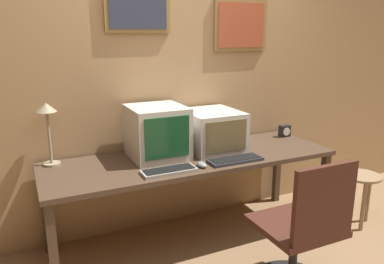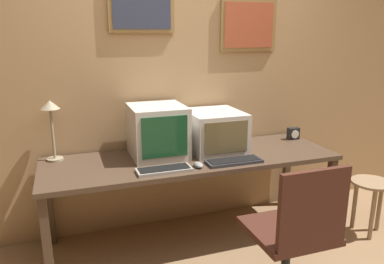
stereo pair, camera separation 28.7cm
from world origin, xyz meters
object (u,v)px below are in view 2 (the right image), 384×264
(keyboard_main, at_px, (164,170))
(desk_lamp, at_px, (51,115))
(monitor_left, at_px, (158,131))
(side_stool, at_px, (371,194))
(desk_clock, at_px, (293,133))
(monitor_right, at_px, (215,131))
(keyboard_side, at_px, (234,161))
(office_chair, at_px, (293,243))
(mouse_near_keyboard, at_px, (198,165))

(keyboard_main, bearing_deg, desk_lamp, 144.73)
(monitor_left, bearing_deg, side_stool, -16.69)
(side_stool, bearing_deg, desk_lamp, 165.07)
(keyboard_main, distance_m, side_stool, 1.78)
(desk_clock, distance_m, desk_lamp, 2.07)
(monitor_right, distance_m, keyboard_side, 0.38)
(office_chair, bearing_deg, keyboard_side, 99.06)
(desk_clock, height_order, desk_lamp, desk_lamp)
(monitor_left, relative_size, keyboard_side, 1.05)
(monitor_right, height_order, side_stool, monitor_right)
(monitor_right, height_order, keyboard_main, monitor_right)
(mouse_near_keyboard, xyz_separation_m, desk_clock, (1.07, 0.42, 0.04))
(office_chair, height_order, side_stool, office_chair)
(desk_clock, bearing_deg, desk_lamp, 177.45)
(desk_lamp, xyz_separation_m, office_chair, (1.36, -1.16, -0.67))
(monitor_right, xyz_separation_m, office_chair, (0.12, -1.01, -0.48))
(monitor_left, bearing_deg, desk_lamp, 169.04)
(keyboard_main, relative_size, mouse_near_keyboard, 3.70)
(desk_clock, height_order, office_chair, office_chair)
(monitor_left, relative_size, desk_clock, 4.18)
(monitor_right, relative_size, keyboard_side, 1.14)
(desk_lamp, xyz_separation_m, side_stool, (2.46, -0.65, -0.71))
(monitor_left, xyz_separation_m, keyboard_main, (-0.05, -0.36, -0.19))
(monitor_left, height_order, desk_clock, monitor_left)
(mouse_near_keyboard, xyz_separation_m, desk_lamp, (-0.98, 0.51, 0.33))
(mouse_near_keyboard, height_order, desk_clock, desk_clock)
(desk_clock, xyz_separation_m, office_chair, (-0.69, -1.07, -0.37))
(monitor_left, bearing_deg, mouse_near_keyboard, -59.88)
(monitor_right, height_order, desk_lamp, desk_lamp)
(keyboard_main, xyz_separation_m, keyboard_side, (0.54, 0.00, 0.00))
(mouse_near_keyboard, bearing_deg, side_stool, -5.71)
(monitor_left, xyz_separation_m, monitor_right, (0.48, -0.00, -0.04))
(monitor_left, height_order, desk_lamp, desk_lamp)
(desk_clock, bearing_deg, monitor_right, -175.73)
(mouse_near_keyboard, distance_m, desk_clock, 1.15)
(mouse_near_keyboard, bearing_deg, monitor_left, 120.12)
(desk_clock, bearing_deg, mouse_near_keyboard, -158.81)
(monitor_right, bearing_deg, monitor_left, 179.73)
(monitor_left, distance_m, office_chair, 1.28)
(desk_lamp, bearing_deg, monitor_left, -10.96)
(desk_clock, bearing_deg, office_chair, -122.77)
(desk_lamp, relative_size, office_chair, 0.49)
(keyboard_main, distance_m, keyboard_side, 0.54)
(mouse_near_keyboard, bearing_deg, keyboard_main, -179.41)
(keyboard_side, xyz_separation_m, office_chair, (0.10, -0.65, -0.33))
(desk_lamp, height_order, side_stool, desk_lamp)
(keyboard_main, bearing_deg, office_chair, -45.21)
(monitor_right, distance_m, desk_lamp, 1.27)
(monitor_right, bearing_deg, mouse_near_keyboard, -127.21)
(office_chair, xyz_separation_m, side_stool, (1.09, 0.50, -0.04))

